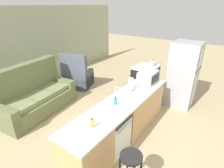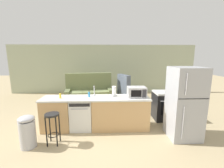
% 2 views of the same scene
% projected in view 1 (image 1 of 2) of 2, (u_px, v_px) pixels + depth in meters
% --- Properties ---
extents(ground_plane, '(24.00, 24.00, 0.00)m').
position_uv_depth(ground_plane, '(118.00, 141.00, 3.67)').
color(ground_plane, tan).
extents(wall_back, '(10.00, 0.06, 2.60)m').
position_uv_depth(wall_back, '(15.00, 50.00, 5.58)').
color(wall_back, '#A8B293').
rests_on(wall_back, ground_plane).
extents(kitchen_counter, '(2.94, 0.66, 0.90)m').
position_uv_depth(kitchen_counter, '(124.00, 119.00, 3.67)').
color(kitchen_counter, tan).
rests_on(kitchen_counter, ground_plane).
extents(dishwasher, '(0.58, 0.61, 0.84)m').
position_uv_depth(dishwasher, '(111.00, 132.00, 3.31)').
color(dishwasher, white).
rests_on(dishwasher, ground_plane).
extents(stove_range, '(0.76, 0.68, 0.90)m').
position_uv_depth(stove_range, '(145.00, 80.00, 5.51)').
color(stove_range, black).
rests_on(stove_range, ground_plane).
extents(refrigerator, '(0.72, 0.73, 1.76)m').
position_uv_depth(refrigerator, '(183.00, 75.00, 4.75)').
color(refrigerator, '#A8AAB2').
rests_on(refrigerator, ground_plane).
extents(microwave, '(0.50, 0.37, 0.28)m').
position_uv_depth(microwave, '(148.00, 77.00, 4.18)').
color(microwave, '#B7B7BC').
rests_on(microwave, kitchen_counter).
extents(sink_faucet, '(0.07, 0.18, 0.30)m').
position_uv_depth(sink_faucet, '(116.00, 94.00, 3.39)').
color(sink_faucet, silver).
rests_on(sink_faucet, kitchen_counter).
extents(paper_towel_roll, '(0.14, 0.14, 0.28)m').
position_uv_depth(paper_towel_roll, '(131.00, 84.00, 3.79)').
color(paper_towel_roll, '#4C4C51').
rests_on(paper_towel_roll, kitchen_counter).
extents(soap_bottle, '(0.06, 0.06, 0.18)m').
position_uv_depth(soap_bottle, '(115.00, 101.00, 3.27)').
color(soap_bottle, '#338CCC').
rests_on(soap_bottle, kitchen_counter).
extents(dish_soap_bottle, '(0.06, 0.06, 0.18)m').
position_uv_depth(dish_soap_bottle, '(92.00, 123.00, 2.65)').
color(dish_soap_bottle, yellow).
rests_on(dish_soap_bottle, kitchen_counter).
extents(kettle, '(0.21, 0.17, 0.19)m').
position_uv_depth(kettle, '(152.00, 63.00, 5.35)').
color(kettle, silver).
rests_on(kettle, stove_range).
extents(bar_stool, '(0.32, 0.32, 0.74)m').
position_uv_depth(bar_stool, '(131.00, 166.00, 2.47)').
color(bar_stool, black).
rests_on(bar_stool, ground_plane).
extents(couch, '(2.10, 1.16, 1.27)m').
position_uv_depth(couch, '(34.00, 97.00, 4.59)').
color(couch, '#667047').
rests_on(couch, ground_plane).
extents(armchair, '(1.07, 1.09, 1.20)m').
position_uv_depth(armchair, '(77.00, 78.00, 5.95)').
color(armchair, '#515B6B').
rests_on(armchair, ground_plane).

